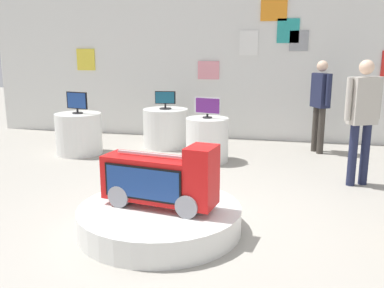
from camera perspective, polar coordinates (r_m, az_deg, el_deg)
ground_plane at (r=4.67m, az=0.09°, el=-10.95°), size 30.00×30.00×0.00m
back_wall_display at (r=8.96m, az=6.80°, el=11.03°), size 11.44×0.13×3.25m
main_display_pedestal at (r=4.50m, az=-4.42°, el=-10.11°), size 1.73×1.73×0.27m
novelty_firetruck_tv at (r=4.34m, az=-4.28°, el=-5.06°), size 1.25×0.58×0.69m
display_pedestal_left_rear at (r=7.96m, az=-15.25°, el=1.38°), size 0.84×0.84×0.75m
tv_on_left_rear at (r=7.86m, az=-15.51°, el=5.60°), size 0.44×0.19×0.39m
display_pedestal_center_rear at (r=7.16m, az=2.09°, el=0.60°), size 0.73×0.73×0.75m
tv_on_center_rear at (r=7.06m, az=2.13°, el=5.15°), size 0.47×0.16×0.35m
display_pedestal_right_rear at (r=8.27m, az=-3.63°, el=2.23°), size 0.89×0.89×0.75m
tv_on_right_rear at (r=8.18m, az=-3.69°, el=6.07°), size 0.40×0.24×0.35m
shopper_browsing_near_truck at (r=8.03m, az=17.18°, el=5.86°), size 0.35×0.51×1.70m
shopper_browsing_rear at (r=6.20m, az=22.35°, el=3.93°), size 0.51×0.35×1.76m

